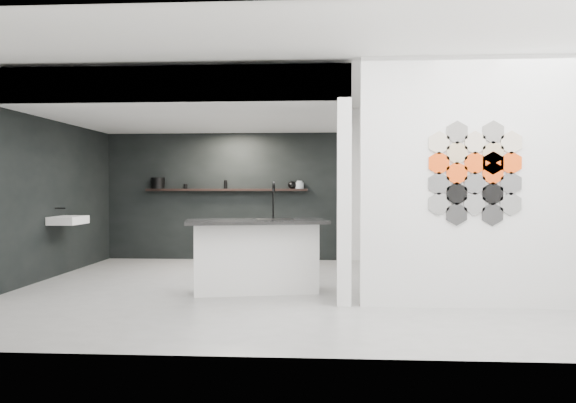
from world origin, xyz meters
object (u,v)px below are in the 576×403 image
at_px(wall_basin, 68,220).
at_px(kitchen_island, 256,255).
at_px(stockpot, 158,183).
at_px(glass_bowl, 299,186).
at_px(partition_panel, 470,182).
at_px(utensil_cup, 185,186).
at_px(bottle_dark, 226,184).
at_px(kettle, 292,185).
at_px(glass_vase, 299,185).

distance_m(wall_basin, kitchen_island, 3.16).
xyz_separation_m(stockpot, glass_bowl, (2.63, 0.00, -0.05)).
bearing_deg(partition_panel, utensil_cup, 137.32).
xyz_separation_m(wall_basin, bottle_dark, (2.03, 2.07, 0.55)).
relative_size(glass_bowl, bottle_dark, 1.01).
bearing_deg(kitchen_island, wall_basin, 148.52).
bearing_deg(kettle, wall_basin, -143.82).
bearing_deg(glass_bowl, partition_panel, -61.77).
xyz_separation_m(partition_panel, bottle_dark, (-3.44, 3.87, -0.00)).
height_order(stockpot, glass_vase, stockpot).
distance_m(partition_panel, kettle, 4.45).
height_order(kitchen_island, utensil_cup, kitchen_island).
bearing_deg(utensil_cup, kettle, 0.00).
bearing_deg(glass_vase, kitchen_island, -97.87).
height_order(kitchen_island, glass_vase, glass_vase).
xyz_separation_m(kitchen_island, glass_vase, (0.43, 3.12, 0.91)).
bearing_deg(wall_basin, kitchen_island, -19.61).
xyz_separation_m(stockpot, glass_vase, (2.63, 0.00, -0.03)).
height_order(bottle_dark, utensil_cup, bottle_dark).
xyz_separation_m(kitchen_island, glass_bowl, (0.43, 3.12, 0.90)).
relative_size(partition_panel, wall_basin, 4.67).
distance_m(glass_bowl, glass_vase, 0.02).
distance_m(glass_bowl, utensil_cup, 2.12).
bearing_deg(utensil_cup, glass_bowl, 0.00).
height_order(stockpot, bottle_dark, stockpot).
relative_size(bottle_dark, utensil_cup, 1.81).
xyz_separation_m(wall_basin, glass_vase, (3.39, 2.07, 0.54)).
xyz_separation_m(partition_panel, kitchen_island, (-2.51, 0.75, -0.92)).
height_order(kettle, utensil_cup, kettle).
height_order(glass_vase, bottle_dark, bottle_dark).
bearing_deg(kitchen_island, utensil_cup, 106.51).
distance_m(wall_basin, stockpot, 2.27).
xyz_separation_m(wall_basin, kitchen_island, (2.96, -1.05, -0.37)).
bearing_deg(wall_basin, kettle, 32.36).
height_order(stockpot, glass_bowl, stockpot).
bearing_deg(glass_vase, wall_basin, -148.65).
height_order(kitchen_island, bottle_dark, bottle_dark).
relative_size(stockpot, utensil_cup, 2.94).
distance_m(kitchen_island, glass_vase, 3.28).
height_order(partition_panel, bottle_dark, partition_panel).
height_order(wall_basin, stockpot, stockpot).
xyz_separation_m(kettle, utensil_cup, (-1.99, 0.00, -0.03)).
relative_size(stockpot, glass_bowl, 1.60).
relative_size(partition_panel, utensil_cup, 32.81).
bearing_deg(partition_panel, wall_basin, 161.77).
height_order(partition_panel, glass_bowl, partition_panel).
bearing_deg(kitchen_island, stockpot, 113.35).
bearing_deg(wall_basin, stockpot, 69.87).
bearing_deg(utensil_cup, glass_vase, 0.00).
bearing_deg(partition_panel, glass_bowl, 118.23).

